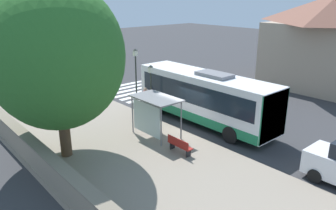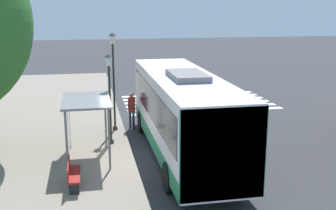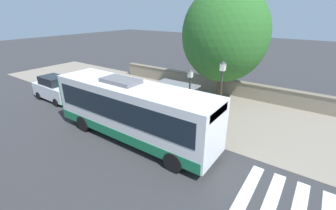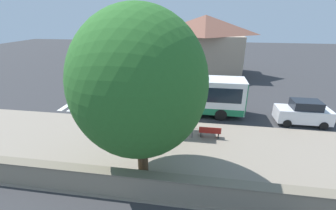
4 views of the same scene
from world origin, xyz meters
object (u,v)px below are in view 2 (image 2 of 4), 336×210
(bus, at_px, (183,112))
(bus_shelter, at_px, (83,109))
(pedestrian, at_px, (132,107))
(street_lamp_far, at_px, (110,91))
(bench, at_px, (72,174))
(street_lamp_near, at_px, (114,74))

(bus, bearing_deg, bus_shelter, 173.71)
(bus, height_order, pedestrian, bus)
(bus_shelter, relative_size, street_lamp_far, 0.76)
(bus_shelter, bearing_deg, bench, -98.62)
(bench, distance_m, street_lamp_far, 4.92)
(bus_shelter, height_order, street_lamp_far, street_lamp_far)
(bus, distance_m, pedestrian, 4.55)
(street_lamp_far, bearing_deg, bus, -38.18)
(pedestrian, height_order, bench, pedestrian)
(bus, distance_m, bench, 4.93)
(street_lamp_near, relative_size, street_lamp_far, 1.19)
(bus, distance_m, bus_shelter, 3.85)
(bench, bearing_deg, bus, 27.24)
(bench, height_order, street_lamp_near, street_lamp_near)
(bus_shelter, bearing_deg, pedestrian, 59.06)
(pedestrian, relative_size, street_lamp_near, 0.39)
(pedestrian, bearing_deg, street_lamp_near, -174.79)
(bus_shelter, relative_size, bench, 1.91)
(bus, height_order, street_lamp_near, street_lamp_near)
(bus_shelter, height_order, street_lamp_near, street_lamp_near)
(bus_shelter, distance_m, street_lamp_near, 4.06)
(bus_shelter, xyz_separation_m, pedestrian, (2.28, 3.80, -0.94))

